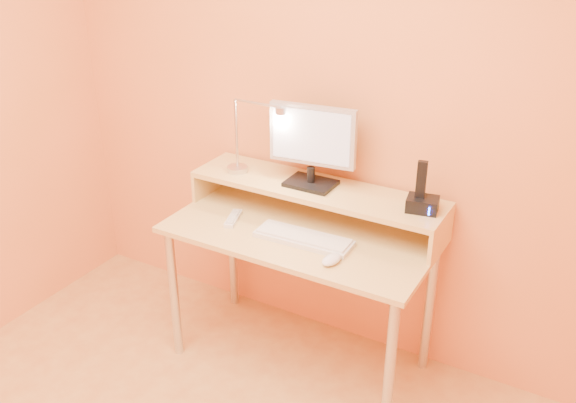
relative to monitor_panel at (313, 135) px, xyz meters
The scene contains 25 objects.
wall_back 0.21m from the monitor_panel, 80.01° to the left, with size 3.00×0.04×2.50m, color #F28952.
desk_leg_fl 1.02m from the monitor_panel, 141.84° to the right, with size 0.04×0.04×0.69m, color silver.
desk_leg_fr 1.05m from the monitor_panel, 35.34° to the right, with size 0.04×0.04×0.69m, color silver.
desk_leg_bl 0.93m from the monitor_panel, behind, with size 0.04×0.04×0.69m, color silver.
desk_leg_br 0.97m from the monitor_panel, ahead, with size 0.04×0.04×0.69m, color silver.
desk_lower 0.44m from the monitor_panel, 80.01° to the right, with size 1.20×0.60×0.03m, color tan.
shelf_riser_left 0.65m from the monitor_panel, behind, with size 0.02×0.30×0.14m, color tan.
shelf_riser_right 0.70m from the monitor_panel, ahead, with size 0.02×0.30×0.14m, color tan.
desk_shelf 0.25m from the monitor_panel, 19.53° to the right, with size 1.20×0.30×0.03m, color tan.
monitor_foot 0.23m from the monitor_panel, 90.00° to the right, with size 0.22×0.16×0.02m, color black.
monitor_neck 0.19m from the monitor_panel, 90.00° to the right, with size 0.04×0.04×0.07m, color black.
monitor_panel is the anchor object (origin of this frame).
monitor_back 0.02m from the monitor_panel, 90.00° to the left, with size 0.36×0.01×0.23m, color black.
monitor_screen 0.02m from the monitor_panel, 90.00° to the right, with size 0.36×0.00×0.23m, color silver.
lamp_base 0.44m from the monitor_panel, behind, with size 0.10×0.10×0.03m, color silver.
lamp_post 0.38m from the monitor_panel, behind, with size 0.01×0.01×0.33m, color silver.
lamp_arm 0.29m from the monitor_panel, behind, with size 0.01×0.01×0.24m, color silver.
lamp_head 0.18m from the monitor_panel, 164.01° to the right, with size 0.04×0.04×0.03m, color silver.
lamp_bulb 0.17m from the monitor_panel, 164.01° to the right, with size 0.03×0.03×0.00m, color #FFEAC6.
phone_dock 0.57m from the monitor_panel, ahead, with size 0.13×0.10×0.06m, color black.
phone_handset 0.52m from the monitor_panel, ahead, with size 0.04×0.03×0.16m, color black.
phone_led 0.61m from the monitor_panel, ahead, with size 0.01×0.00×0.04m, color #2861FF.
keyboard 0.46m from the monitor_panel, 69.98° to the right, with size 0.43×0.14×0.02m, color silver.
mouse 0.58m from the monitor_panel, 51.42° to the right, with size 0.06×0.11×0.04m, color silver.
remote_control 0.53m from the monitor_panel, 142.73° to the right, with size 0.04×0.16×0.02m, color silver.
Camera 1 is at (1.18, -1.01, 2.07)m, focal length 39.50 mm.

